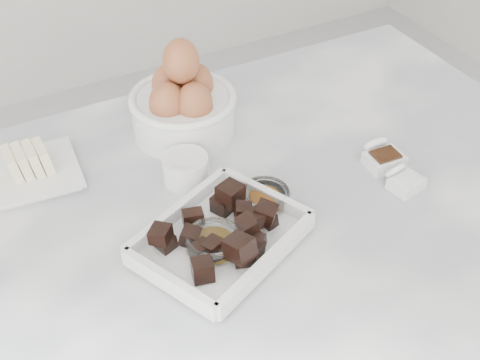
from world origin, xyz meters
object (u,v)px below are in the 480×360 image
object	(u,v)px
sugar_ramekin	(185,168)
egg_bowl	(183,103)
salt_spoon	(403,180)
chocolate_dish	(221,234)
vanilla_spoon	(382,156)
zest_bowl	(265,198)
honey_bowl	(213,244)
butter_plate	(31,168)

from	to	relation	value
sugar_ramekin	egg_bowl	world-z (taller)	egg_bowl
sugar_ramekin	salt_spoon	world-z (taller)	sugar_ramekin
chocolate_dish	sugar_ramekin	world-z (taller)	chocolate_dish
chocolate_dish	vanilla_spoon	world-z (taller)	chocolate_dish
zest_bowl	vanilla_spoon	distance (m)	0.23
sugar_ramekin	salt_spoon	size ratio (longest dim) A/B	1.08
chocolate_dish	vanilla_spoon	xyz separation A→B (m)	(0.33, 0.05, -0.01)
egg_bowl	salt_spoon	size ratio (longest dim) A/B	2.70
sugar_ramekin	honey_bowl	bearing A→B (deg)	-101.11
salt_spoon	butter_plate	bearing A→B (deg)	149.99
egg_bowl	honey_bowl	bearing A→B (deg)	-106.42
sugar_ramekin	honey_bowl	xyz separation A→B (m)	(-0.03, -0.17, -0.01)
butter_plate	salt_spoon	distance (m)	0.60
egg_bowl	salt_spoon	distance (m)	0.40
chocolate_dish	honey_bowl	world-z (taller)	chocolate_dish
vanilla_spoon	egg_bowl	bearing A→B (deg)	136.74
butter_plate	sugar_ramekin	world-z (taller)	butter_plate
butter_plate	zest_bowl	xyz separation A→B (m)	(0.30, -0.24, -0.00)
chocolate_dish	sugar_ramekin	bearing A→B (deg)	83.79
chocolate_dish	zest_bowl	world-z (taller)	chocolate_dish
chocolate_dish	honey_bowl	xyz separation A→B (m)	(-0.02, -0.01, -0.01)
butter_plate	chocolate_dish	bearing A→B (deg)	-54.76
honey_bowl	salt_spoon	xyz separation A→B (m)	(0.34, -0.01, -0.01)
salt_spoon	chocolate_dish	bearing A→B (deg)	177.17
honey_bowl	butter_plate	bearing A→B (deg)	122.50
egg_bowl	vanilla_spoon	size ratio (longest dim) A/B	2.50
egg_bowl	honey_bowl	xyz separation A→B (m)	(-0.09, -0.30, -0.04)
honey_bowl	zest_bowl	size ratio (longest dim) A/B	1.06
chocolate_dish	egg_bowl	size ratio (longest dim) A/B	1.52
butter_plate	vanilla_spoon	world-z (taller)	butter_plate
egg_bowl	butter_plate	bearing A→B (deg)	-179.38
chocolate_dish	zest_bowl	size ratio (longest dim) A/B	3.66
salt_spoon	zest_bowl	bearing A→B (deg)	164.86
vanilla_spoon	zest_bowl	bearing A→B (deg)	-178.90
honey_bowl	vanilla_spoon	xyz separation A→B (m)	(0.34, 0.06, -0.00)
sugar_ramekin	vanilla_spoon	world-z (taller)	same
honey_bowl	zest_bowl	world-z (taller)	honey_bowl
butter_plate	vanilla_spoon	size ratio (longest dim) A/B	2.05
egg_bowl	zest_bowl	bearing A→B (deg)	-83.86
zest_bowl	salt_spoon	world-z (taller)	salt_spoon
chocolate_dish	salt_spoon	world-z (taller)	chocolate_dish
honey_bowl	chocolate_dish	bearing A→B (deg)	23.08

